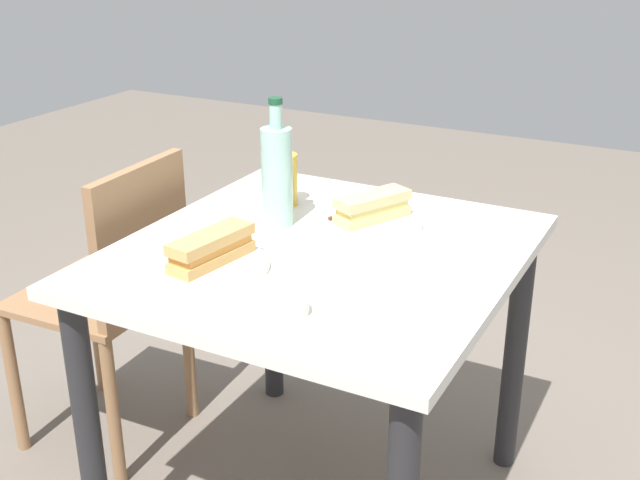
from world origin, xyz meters
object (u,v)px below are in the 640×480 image
(dining_table, at_px, (320,296))
(plate_far, at_px, (212,265))
(baguette_sandwich_near, at_px, (372,207))
(baguette_sandwich_far, at_px, (211,248))
(chair_far, at_px, (118,288))
(olive_bowl, at_px, (283,307))
(knife_near, at_px, (354,213))
(water_bottle, at_px, (277,174))
(beer_glass, at_px, (285,180))
(plate_near, at_px, (372,222))
(knife_far, at_px, (191,257))

(dining_table, bearing_deg, plate_far, 143.52)
(baguette_sandwich_near, height_order, baguette_sandwich_far, same)
(chair_far, height_order, olive_bowl, chair_far)
(dining_table, height_order, baguette_sandwich_far, baguette_sandwich_far)
(baguette_sandwich_near, bearing_deg, knife_near, 75.45)
(water_bottle, bearing_deg, beer_glass, 22.63)
(plate_near, xyz_separation_m, plate_far, (-0.40, 0.21, 0.00))
(water_bottle, bearing_deg, baguette_sandwich_far, -178.50)
(dining_table, xyz_separation_m, baguette_sandwich_near, (0.19, -0.05, 0.17))
(chair_far, bearing_deg, water_bottle, -80.02)
(plate_near, xyz_separation_m, water_bottle, (-0.10, 0.21, 0.12))
(beer_glass, distance_m, olive_bowl, 0.63)
(knife_near, distance_m, plate_far, 0.44)
(baguette_sandwich_near, bearing_deg, baguette_sandwich_far, 152.98)
(plate_far, height_order, knife_far, knife_far)
(knife_far, bearing_deg, knife_near, -25.91)
(plate_near, relative_size, baguette_sandwich_far, 1.14)
(dining_table, xyz_separation_m, water_bottle, (0.09, 0.17, 0.26))
(olive_bowl, bearing_deg, water_bottle, 31.64)
(dining_table, height_order, beer_glass, beer_glass)
(chair_far, bearing_deg, knife_far, -116.82)
(baguette_sandwich_far, bearing_deg, olive_bowl, -114.66)
(knife_near, bearing_deg, olive_bowl, -169.51)
(water_bottle, height_order, olive_bowl, water_bottle)
(baguette_sandwich_near, bearing_deg, plate_near, 14.04)
(beer_glass, bearing_deg, water_bottle, -157.37)
(baguette_sandwich_near, bearing_deg, chair_far, 105.11)
(chair_far, xyz_separation_m, baguette_sandwich_near, (0.19, -0.69, 0.30))
(olive_bowl, bearing_deg, dining_table, 15.34)
(baguette_sandwich_far, height_order, knife_far, baguette_sandwich_far)
(knife_near, height_order, olive_bowl, olive_bowl)
(plate_near, relative_size, olive_bowl, 2.50)
(plate_near, height_order, baguette_sandwich_far, baguette_sandwich_far)
(plate_far, xyz_separation_m, water_bottle, (0.30, 0.01, 0.12))
(plate_near, xyz_separation_m, knife_far, (-0.41, 0.26, 0.01))
(plate_far, bearing_deg, plate_near, -27.02)
(baguette_sandwich_near, height_order, water_bottle, water_bottle)
(knife_near, xyz_separation_m, olive_bowl, (-0.53, -0.10, -0.00))
(baguette_sandwich_near, bearing_deg, water_bottle, 115.72)
(baguette_sandwich_near, xyz_separation_m, knife_far, (-0.41, 0.26, -0.03))
(baguette_sandwich_near, bearing_deg, beer_glass, 83.03)
(dining_table, distance_m, knife_near, 0.25)
(beer_glass, bearing_deg, baguette_sandwich_near, -96.97)
(plate_near, relative_size, baguette_sandwich_near, 1.21)
(knife_far, relative_size, water_bottle, 0.56)
(dining_table, distance_m, baguette_sandwich_near, 0.26)
(dining_table, distance_m, chair_far, 0.66)
(plate_far, xyz_separation_m, beer_glass, (0.44, 0.06, 0.06))
(dining_table, relative_size, water_bottle, 2.96)
(water_bottle, distance_m, olive_bowl, 0.50)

